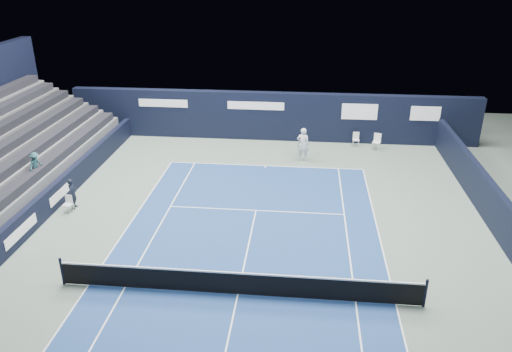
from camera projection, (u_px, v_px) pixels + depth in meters
The scene contains 12 objects.
ground at pixel (245, 263), 19.45m from camera, with size 48.00×48.00×0.00m, color #5A6B5F.
court_surface at pixel (238, 295), 17.63m from camera, with size 10.97×23.77×0.01m, color navy.
enclosure_wall_right at pixel (494, 208), 21.77m from camera, with size 0.30×22.00×1.80m, color black.
folding_chair_back_a at pixel (356, 138), 31.28m from camera, with size 0.40×0.38×0.88m.
folding_chair_back_b at pixel (377, 140), 30.68m from camera, with size 0.57×0.57×1.01m.
line_judge_chair at pixel (68, 202), 23.19m from camera, with size 0.41×0.40×0.83m.
line_judge at pixel (73, 194), 23.42m from camera, with size 0.54×0.36×1.49m, color black.
court_markings at pixel (238, 294), 17.63m from camera, with size 11.03×23.83×0.00m.
tennis_net at pixel (238, 283), 17.42m from camera, with size 12.90×0.10×1.10m.
back_sponsor_wall at pixel (272, 116), 32.02m from camera, with size 26.00×0.63×3.10m.
side_barrier_left at pixel (57, 194), 23.70m from camera, with size 0.33×22.00×1.20m.
tennis_player at pixel (303, 144), 28.86m from camera, with size 0.80×0.92×1.98m.
Camera 1 is at (2.09, -14.29, 10.97)m, focal length 35.00 mm.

